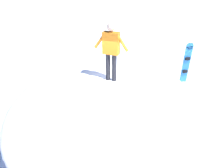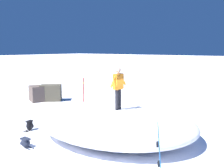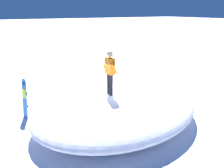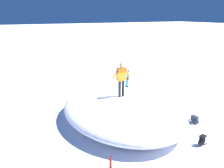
% 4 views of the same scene
% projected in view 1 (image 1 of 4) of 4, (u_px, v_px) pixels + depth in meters
% --- Properties ---
extents(ground, '(240.00, 240.00, 0.00)m').
position_uv_depth(ground, '(118.00, 115.00, 7.70)').
color(ground, white).
extents(snow_mound, '(7.70, 6.29, 1.22)m').
position_uv_depth(snow_mound, '(104.00, 100.00, 7.38)').
color(snow_mound, white).
rests_on(snow_mound, ground).
extents(snowboarder_standing, '(0.24, 1.07, 1.78)m').
position_uv_depth(snowboarder_standing, '(111.00, 48.00, 6.79)').
color(snowboarder_standing, black).
rests_on(snowboarder_standing, snow_mound).
extents(snowboard_primary_upright, '(0.28, 0.33, 1.76)m').
position_uv_depth(snowboard_primary_upright, '(187.00, 63.00, 9.30)').
color(snowboard_primary_upright, '#2672BF').
rests_on(snowboard_primary_upright, ground).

